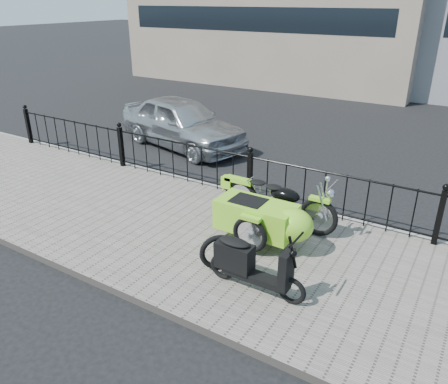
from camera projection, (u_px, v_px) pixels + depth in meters
The scene contains 8 objects.
ground at pixel (215, 228), 7.98m from camera, with size 120.00×120.00×0.00m, color black.
sidewalk at pixel (199, 237), 7.57m from camera, with size 30.00×3.80×0.12m, color #6E675D.
curb at pixel (252, 197), 9.08m from camera, with size 30.00×0.10×0.12m, color gray.
iron_fence at pixel (250, 176), 8.75m from camera, with size 14.11×0.11×1.08m.
motorcycle_sidecar at pixel (270, 215), 7.16m from camera, with size 2.28×1.48×0.98m.
scooter at pixel (250, 264), 6.00m from camera, with size 1.48×0.43×1.00m.
spare_tire at pixel (219, 252), 6.47m from camera, with size 0.58×0.58×0.08m, color black.
sedan_car at pixel (182, 122), 12.12m from camera, with size 1.63×4.05×1.38m, color #B8BBC0.
Camera 1 is at (3.83, -5.88, 3.87)m, focal length 35.00 mm.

